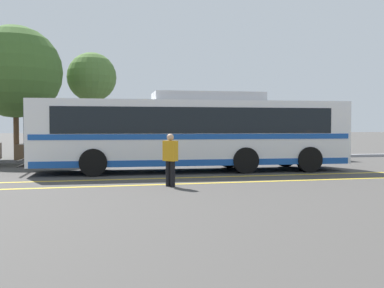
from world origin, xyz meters
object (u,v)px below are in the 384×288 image
(transit_bus, at_px, (192,131))
(pedestrian_0, at_px, (170,157))
(parked_car_2, at_px, (190,149))
(tree_1, at_px, (92,78))
(parked_car_1, at_px, (72,149))
(tree_0, at_px, (15,72))
(parked_car_3, at_px, (305,147))

(transit_bus, relative_size, pedestrian_0, 8.10)
(transit_bus, bearing_deg, parked_car_2, -8.26)
(tree_1, bearing_deg, transit_bus, -69.62)
(parked_car_1, height_order, parked_car_2, parked_car_1)
(transit_bus, height_order, parked_car_2, transit_bus)
(parked_car_1, height_order, pedestrian_0, pedestrian_0)
(parked_car_1, relative_size, parked_car_2, 1.03)
(transit_bus, distance_m, parked_car_2, 4.31)
(transit_bus, height_order, parked_car_1, transit_bus)
(parked_car_1, bearing_deg, tree_1, 174.33)
(transit_bus, relative_size, tree_0, 1.81)
(transit_bus, height_order, parked_car_3, transit_bus)
(pedestrian_0, height_order, tree_1, tree_1)
(pedestrian_0, distance_m, tree_0, 13.96)
(parked_car_2, bearing_deg, pedestrian_0, -13.11)
(parked_car_2, height_order, tree_1, tree_1)
(transit_bus, height_order, pedestrian_0, transit_bus)
(transit_bus, distance_m, pedestrian_0, 4.71)
(tree_0, bearing_deg, parked_car_3, -14.43)
(parked_car_3, xyz_separation_m, tree_0, (-14.70, 3.78, 3.92))
(parked_car_1, bearing_deg, tree_0, -135.54)
(transit_bus, bearing_deg, tree_0, 48.31)
(parked_car_2, bearing_deg, parked_car_1, -87.50)
(parked_car_1, distance_m, parked_car_3, 11.80)
(parked_car_1, distance_m, parked_car_2, 5.65)
(parked_car_2, distance_m, parked_car_3, 6.15)
(tree_0, bearing_deg, transit_bus, -44.93)
(transit_bus, distance_m, tree_0, 11.32)
(parked_car_3, bearing_deg, pedestrian_0, 128.59)
(parked_car_1, height_order, tree_0, tree_0)
(parked_car_3, xyz_separation_m, tree_1, (-10.76, 6.23, 3.98))
(tree_0, xyz_separation_m, tree_1, (3.95, 2.44, 0.06))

